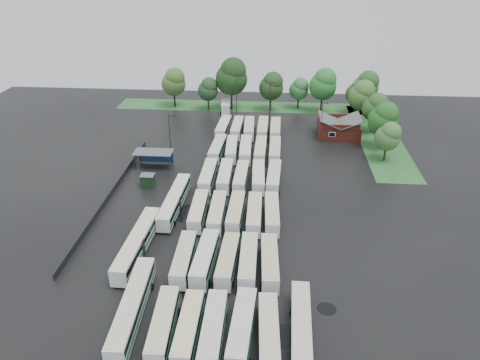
# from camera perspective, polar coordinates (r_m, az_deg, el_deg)

# --- Properties ---
(ground) EXTENTS (160.00, 160.00, 0.00)m
(ground) POSITION_cam_1_polar(r_m,az_deg,el_deg) (80.31, -2.11, -5.41)
(ground) COLOR black
(ground) RESTS_ON ground
(brick_building) EXTENTS (10.07, 8.60, 5.39)m
(brick_building) POSITION_cam_1_polar(r_m,az_deg,el_deg) (118.58, 11.93, 6.06)
(brick_building) COLOR maroon
(brick_building) RESTS_ON ground
(wash_shed) EXTENTS (8.20, 4.20, 3.58)m
(wash_shed) POSITION_cam_1_polar(r_m,az_deg,el_deg) (101.17, -10.46, 3.20)
(wash_shed) COLOR #2D2D30
(wash_shed) RESTS_ON ground
(utility_hut) EXTENTS (2.70, 2.20, 2.62)m
(utility_hut) POSITION_cam_1_polar(r_m,az_deg,el_deg) (93.41, -11.17, -0.08)
(utility_hut) COLOR black
(utility_hut) RESTS_ON ground
(grass_strip_north) EXTENTS (80.00, 10.00, 0.01)m
(grass_strip_north) POSITION_cam_1_polar(r_m,az_deg,el_deg) (139.10, 1.75, 8.93)
(grass_strip_north) COLOR #296229
(grass_strip_north) RESTS_ON ground
(grass_strip_east) EXTENTS (10.00, 50.00, 0.01)m
(grass_strip_east) POSITION_cam_1_polar(r_m,az_deg,el_deg) (120.99, 16.56, 4.99)
(grass_strip_east) COLOR #296229
(grass_strip_east) RESTS_ON ground
(west_fence) EXTENTS (0.10, 50.00, 1.20)m
(west_fence) POSITION_cam_1_polar(r_m,az_deg,el_deg) (91.66, -15.47, -1.64)
(west_fence) COLOR #2D2D30
(west_fence) RESTS_ON ground
(bus_r0c0) EXTENTS (3.00, 11.52, 3.18)m
(bus_r0c0) POSITION_cam_1_polar(r_m,az_deg,el_deg) (59.79, -9.35, -17.05)
(bus_r0c0) COLOR silver
(bus_r0c0) RESTS_ON ground
(bus_r0c1) EXTENTS (2.46, 11.19, 3.11)m
(bus_r0c1) POSITION_cam_1_polar(r_m,az_deg,el_deg) (59.03, -6.29, -17.56)
(bus_r0c1) COLOR silver
(bus_r0c1) RESTS_ON ground
(bus_r0c2) EXTENTS (2.59, 11.60, 3.22)m
(bus_r0c2) POSITION_cam_1_polar(r_m,az_deg,el_deg) (58.52, -3.29, -17.81)
(bus_r0c2) COLOR silver
(bus_r0c2) RESTS_ON ground
(bus_r0c3) EXTENTS (3.05, 11.82, 3.26)m
(bus_r0c3) POSITION_cam_1_polar(r_m,az_deg,el_deg) (58.65, 0.23, -17.60)
(bus_r0c3) COLOR silver
(bus_r0c3) RESTS_ON ground
(bus_r0c4) EXTENTS (2.94, 11.32, 3.12)m
(bus_r0c4) POSITION_cam_1_polar(r_m,az_deg,el_deg) (58.35, 3.51, -18.06)
(bus_r0c4) COLOR silver
(bus_r0c4) RESTS_ON ground
(bus_r1c0) EXTENTS (2.64, 11.26, 3.12)m
(bus_r1c0) POSITION_cam_1_polar(r_m,az_deg,el_deg) (69.75, -6.85, -9.52)
(bus_r1c0) COLOR silver
(bus_r1c0) RESTS_ON ground
(bus_r1c1) EXTENTS (2.95, 11.80, 3.26)m
(bus_r1c1) POSITION_cam_1_polar(r_m,az_deg,el_deg) (69.42, -4.28, -9.50)
(bus_r1c1) COLOR silver
(bus_r1c1) RESTS_ON ground
(bus_r1c2) EXTENTS (2.74, 11.21, 3.10)m
(bus_r1c2) POSITION_cam_1_polar(r_m,az_deg,el_deg) (69.00, -1.51, -9.77)
(bus_r1c2) COLOR silver
(bus_r1c2) RESTS_ON ground
(bus_r1c3) EXTENTS (2.58, 11.44, 3.18)m
(bus_r1c3) POSITION_cam_1_polar(r_m,az_deg,el_deg) (68.81, 1.02, -9.84)
(bus_r1c3) COLOR silver
(bus_r1c3) RESTS_ON ground
(bus_r1c4) EXTENTS (2.97, 11.50, 3.17)m
(bus_r1c4) POSITION_cam_1_polar(r_m,az_deg,el_deg) (68.64, 3.62, -10.01)
(bus_r1c4) COLOR silver
(bus_r1c4) RESTS_ON ground
(bus_r2c0) EXTENTS (2.62, 11.16, 3.09)m
(bus_r2c0) POSITION_cam_1_polar(r_m,az_deg,el_deg) (81.05, -5.09, -3.77)
(bus_r2c0) COLOR silver
(bus_r2c0) RESTS_ON ground
(bus_r2c1) EXTENTS (2.57, 11.32, 3.14)m
(bus_r2c1) POSITION_cam_1_polar(r_m,az_deg,el_deg) (80.32, -2.79, -3.97)
(bus_r2c1) COLOR silver
(bus_r2c1) RESTS_ON ground
(bus_r2c2) EXTENTS (2.58, 11.24, 3.12)m
(bus_r2c2) POSITION_cam_1_polar(r_m,az_deg,el_deg) (80.30, -0.53, -3.96)
(bus_r2c2) COLOR silver
(bus_r2c2) RESTS_ON ground
(bus_r2c3) EXTENTS (2.59, 11.29, 3.13)m
(bus_r2c3) POSITION_cam_1_polar(r_m,az_deg,el_deg) (79.85, 1.76, -4.16)
(bus_r2c3) COLOR silver
(bus_r2c3) RESTS_ON ground
(bus_r2c4) EXTENTS (2.81, 11.32, 3.13)m
(bus_r2c4) POSITION_cam_1_polar(r_m,az_deg,el_deg) (80.04, 3.89, -4.13)
(bus_r2c4) COLOR silver
(bus_r2c4) RESTS_ON ground
(bus_r3c0) EXTENTS (2.51, 11.63, 3.23)m
(bus_r3c0) POSITION_cam_1_polar(r_m,az_deg,el_deg) (92.66, -3.91, 0.49)
(bus_r3c0) COLOR silver
(bus_r3c0) RESTS_ON ground
(bus_r3c1) EXTENTS (2.63, 11.52, 3.20)m
(bus_r3c1) POSITION_cam_1_polar(r_m,az_deg,el_deg) (92.48, -1.82, 0.47)
(bus_r3c1) COLOR silver
(bus_r3c1) RESTS_ON ground
(bus_r3c2) EXTENTS (2.56, 11.15, 3.09)m
(bus_r3c2) POSITION_cam_1_polar(r_m,az_deg,el_deg) (92.12, 0.14, 0.34)
(bus_r3c2) COLOR silver
(bus_r3c2) RESTS_ON ground
(bus_r3c3) EXTENTS (2.82, 11.39, 3.15)m
(bus_r3c3) POSITION_cam_1_polar(r_m,az_deg,el_deg) (92.26, 2.26, 0.38)
(bus_r3c3) COLOR silver
(bus_r3c3) RESTS_ON ground
(bus_r3c4) EXTENTS (2.90, 11.58, 3.20)m
(bus_r3c4) POSITION_cam_1_polar(r_m,az_deg,el_deg) (92.13, 4.15, 0.30)
(bus_r3c4) COLOR silver
(bus_r3c4) RESTS_ON ground
(bus_r4c0) EXTENTS (2.99, 11.73, 3.24)m
(bus_r4c0) POSITION_cam_1_polar(r_m,az_deg,el_deg) (104.97, -2.76, 3.81)
(bus_r4c0) COLOR silver
(bus_r4c0) RESTS_ON ground
(bus_r4c1) EXTENTS (2.88, 11.22, 3.09)m
(bus_r4c1) POSITION_cam_1_polar(r_m,az_deg,el_deg) (104.80, -1.03, 3.75)
(bus_r4c1) COLOR silver
(bus_r4c1) RESTS_ON ground
(bus_r4c2) EXTENTS (2.91, 11.83, 3.27)m
(bus_r4c2) POSITION_cam_1_polar(r_m,az_deg,el_deg) (104.29, 0.69, 3.69)
(bus_r4c2) COLOR silver
(bus_r4c2) RESTS_ON ground
(bus_r4c3) EXTENTS (2.52, 11.41, 3.17)m
(bus_r4c3) POSITION_cam_1_polar(r_m,az_deg,el_deg) (104.26, 2.51, 3.63)
(bus_r4c3) COLOR silver
(bus_r4c3) RESTS_ON ground
(bus_r4c4) EXTENTS (2.55, 11.36, 3.15)m
(bus_r4c4) POSITION_cam_1_polar(r_m,az_deg,el_deg) (104.33, 4.27, 3.59)
(bus_r4c4) COLOR silver
(bus_r4c4) RESTS_ON ground
(bus_r5c0) EXTENTS (3.02, 11.86, 3.27)m
(bus_r5c0) POSITION_cam_1_polar(r_m,az_deg,el_deg) (117.30, -2.03, 6.38)
(bus_r5c0) COLOR silver
(bus_r5c0) RESTS_ON ground
(bus_r5c1) EXTENTS (2.59, 11.27, 3.12)m
(bus_r5c1) POSITION_cam_1_polar(r_m,az_deg,el_deg) (117.33, -0.35, 6.36)
(bus_r5c1) COLOR silver
(bus_r5c1) RESTS_ON ground
(bus_r5c2) EXTENTS (2.83, 11.38, 3.14)m
(bus_r5c2) POSITION_cam_1_polar(r_m,az_deg,el_deg) (117.04, 1.13, 6.30)
(bus_r5c2) COLOR silver
(bus_r5c2) RESTS_ON ground
(bus_r5c3) EXTENTS (2.54, 11.52, 3.20)m
(bus_r5c3) POSITION_cam_1_polar(r_m,az_deg,el_deg) (117.00, 2.79, 6.29)
(bus_r5c3) COLOR silver
(bus_r5c3) RESTS_ON ground
(bus_r5c4) EXTENTS (2.55, 11.46, 3.18)m
(bus_r5c4) POSITION_cam_1_polar(r_m,az_deg,el_deg) (116.61, 4.33, 6.16)
(bus_r5c4) COLOR silver
(bus_r5c4) RESTS_ON ground
(artic_bus_west_a) EXTENTS (3.17, 17.32, 3.20)m
(artic_bus_west_a) POSITION_cam_1_polar(r_m,az_deg,el_deg) (62.87, -12.99, -14.82)
(artic_bus_west_a) COLOR silver
(artic_bus_west_a) RESTS_ON ground
(artic_bus_west_b) EXTENTS (2.90, 17.02, 3.15)m
(artic_bus_west_b) POSITION_cam_1_polar(r_m,az_deg,el_deg) (84.52, -7.98, -2.53)
(artic_bus_west_b) COLOR silver
(artic_bus_west_b) RESTS_ON ground
(artic_bus_west_c) EXTENTS (3.10, 17.64, 3.26)m
(artic_bus_west_c) POSITION_cam_1_polar(r_m,az_deg,el_deg) (74.00, -12.41, -7.56)
(artic_bus_west_c) COLOR silver
(artic_bus_west_c) RESTS_ON ground
(artic_bus_east) EXTENTS (2.72, 16.77, 3.10)m
(artic_bus_east) POSITION_cam_1_polar(r_m,az_deg,el_deg) (58.34, 7.45, -18.30)
(artic_bus_east) COLOR silver
(artic_bus_east) RESTS_ON ground
(minibus) EXTENTS (3.15, 6.86, 2.90)m
(minibus) POSITION_cam_1_polar(r_m,az_deg,el_deg) (133.99, -1.76, 8.94)
(minibus) COLOR white
(minibus) RESTS_ON ground
(tree_north_0) EXTENTS (6.96, 6.96, 11.53)m
(tree_north_0) POSITION_cam_1_polar(r_m,az_deg,el_deg) (138.25, -8.05, 11.78)
(tree_north_0) COLOR black
(tree_north_0) RESTS_ON ground
(tree_north_1) EXTENTS (5.76, 5.76, 9.54)m
(tree_north_1) POSITION_cam_1_polar(r_m,az_deg,el_deg) (134.77, -3.88, 11.02)
(tree_north_1) COLOR #2E2418
(tree_north_1) RESTS_ON ground
(tree_north_2) EXTENTS (9.00, 9.00, 14.91)m
(tree_north_2) POSITION_cam_1_polar(r_m,az_deg,el_deg) (134.22, -0.98, 12.54)
(tree_north_2) COLOR #3A2C1A
(tree_north_2) RESTS_ON ground
(tree_north_3) EXTENTS (6.81, 6.81, 11.28)m
(tree_north_3) POSITION_cam_1_polar(r_m,az_deg,el_deg) (133.76, 3.89, 11.39)
(tree_north_3) COLOR #3B2A17
(tree_north_3) RESTS_ON ground
(tree_north_4) EXTENTS (5.52, 5.52, 9.15)m
(tree_north_4) POSITION_cam_1_polar(r_m,az_deg,el_deg) (136.80, 7.25, 10.99)
(tree_north_4) COLOR black
(tree_north_4) RESTS_ON ground
(tree_north_5) EXTENTS (7.63, 7.63, 12.63)m
(tree_north_5) POSITION_cam_1_polar(r_m,az_deg,el_deg) (134.03, 10.14, 11.46)
(tree_north_5) COLOR black
(tree_north_5) RESTS_ON ground
(tree_north_6) EXTENTS (7.15, 7.15, 11.84)m
(tree_north_6) POSITION_cam_1_polar(r_m,az_deg,el_deg) (137.11, 15.17, 11.07)
(tree_north_6) COLOR black
(tree_north_6) RESTS_ON ground
(tree_east_0) EXTENTS (5.48, 5.48, 9.07)m
(tree_east_0) POSITION_cam_1_polar(r_m,az_deg,el_deg) (105.96, 17.65, 5.12)
(tree_east_0) COLOR #3C2214
(tree_east_0) RESTS_ON ground
(tree_east_1) EXTENTS (6.85, 6.85, 11.35)m
(tree_east_1) POSITION_cam_1_polar(r_m,az_deg,el_deg) (111.99, 17.14, 7.16)
(tree_east_1) COLOR black
(tree_east_1) RESTS_ON ground
(tree_east_2) EXTENTS (6.23, 6.23, 10.31)m
(tree_east_2) POSITION_cam_1_polar(r_m,az_deg,el_deg) (121.93, 16.20, 8.53)
(tree_east_2) COLOR #352512
(tree_east_2) RESTS_ON ground
(tree_east_3) EXTENTS (6.92, 6.92, 11.45)m
(tree_east_3) POSITION_cam_1_polar(r_m,az_deg,el_deg) (128.62, 14.65, 10.00)
(tree_east_3) COLOR #372414
(tree_east_3) RESTS_ON ground
(tree_east_4) EXTENTS (5.84, 5.84, 9.67)m
(tree_east_4) POSITION_cam_1_polar(r_m,az_deg,el_deg) (134.81, 14.08, 10.32)
(tree_east_4) COLOR black
(tree_east_4) RESTS_ON ground
(lamp_post_ne) EXTENTS (1.45, 0.28, 9.44)m
(lamp_post_ne) POSITION_cam_1_polar(r_m,az_deg,el_deg) (114.27, 9.99, 7.38)
(lamp_post_ne) COLOR #2D2D30
(lamp_post_ne) RESTS_ON ground
(lamp_post_nw) EXTENTS (1.61, 0.31, 10.44)m
(lamp_post_nw) POSITION_cam_1_polar(r_m,az_deg,el_deg) (102.74, -8.50, 5.59)
(lamp_post_nw) COLOR #2D2D30
(lamp_post_nw) RESTS_ON ground
(lamp_post_back_w) EXTENTS (1.66, 0.32, 10.80)m
(lamp_post_back_w) POSITION_cam_1_polar(r_m,az_deg,el_deg) (128.42, -0.37, 10.33)
(lamp_post_back_w) COLOR #2D2D30
(lamp_post_back_w) RESTS_ON ground
(lamp_post_back_e) EXTENTS (1.59, 0.31, 10.33)m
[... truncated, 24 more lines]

